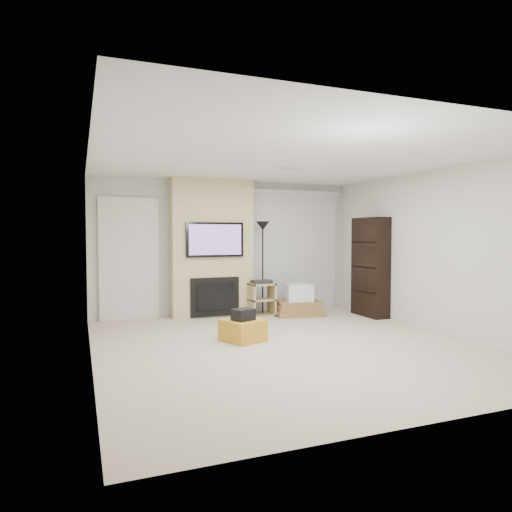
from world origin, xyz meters
name	(u,v)px	position (x,y,z in m)	size (l,w,h in m)	color
floor	(288,345)	(0.00, 0.00, 0.00)	(5.00, 5.50, 0.00)	beige
ceiling	(289,158)	(0.00, 0.00, 2.50)	(5.00, 5.50, 0.00)	white
wall_back	(227,247)	(0.00, 2.75, 1.25)	(5.00, 2.50, 0.00)	silver
wall_front	(440,265)	(0.00, -2.75, 1.25)	(5.00, 2.50, 0.00)	silver
wall_left	(90,255)	(-2.50, 0.00, 1.25)	(5.50, 2.50, 0.00)	silver
wall_right	(436,250)	(2.50, 0.00, 1.25)	(5.50, 2.50, 0.00)	silver
hvac_vent	(290,168)	(0.40, 0.80, 2.50)	(0.35, 0.18, 0.01)	silver
ottoman	(243,330)	(-0.49, 0.43, 0.15)	(0.50, 0.50, 0.30)	gold
black_bag	(243,315)	(-0.51, 0.38, 0.38)	(0.28, 0.22, 0.16)	black
fireplace_wall	(212,248)	(-0.35, 2.54, 1.24)	(1.50, 0.47, 2.50)	#D1BD83
entry_door	(129,259)	(-1.80, 2.71, 1.05)	(1.02, 0.11, 2.14)	silver
vertical_blinds	(294,245)	(1.40, 2.70, 1.27)	(1.98, 0.10, 2.37)	silver
floor_lamp	(263,241)	(0.57, 2.32, 1.37)	(0.26, 0.26, 1.74)	black
av_stand	(262,297)	(0.49, 2.17, 0.35)	(0.45, 0.38, 0.66)	tan
box_stack	(298,303)	(1.16, 2.01, 0.22)	(0.97, 0.80, 0.58)	olive
bookshelf	(370,267)	(2.34, 1.45, 0.90)	(0.30, 0.80, 1.80)	black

